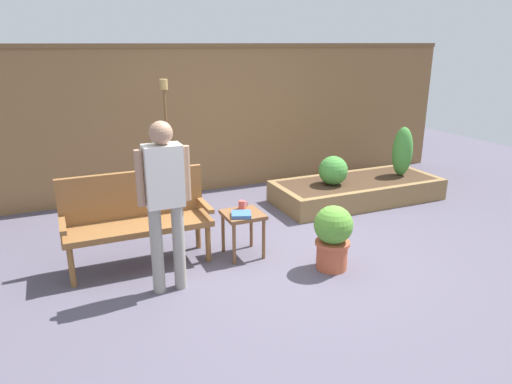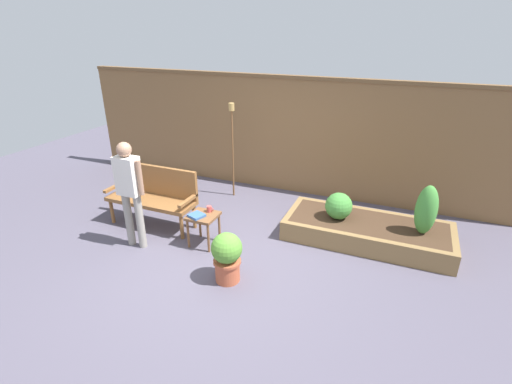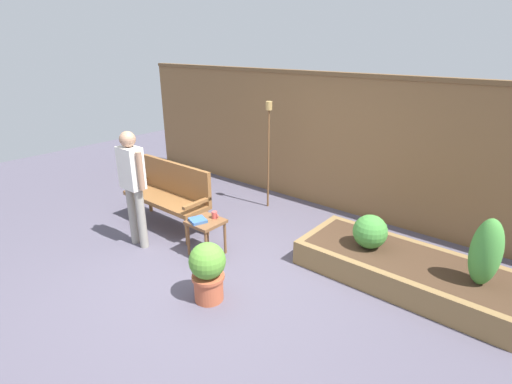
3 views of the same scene
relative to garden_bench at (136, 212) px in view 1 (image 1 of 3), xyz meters
name	(u,v)px [view 1 (image 1 of 3)]	position (x,y,z in m)	size (l,w,h in m)	color
ground_plane	(284,256)	(1.43, -0.48, -0.54)	(14.00, 14.00, 0.00)	#514C5B
fence_back	(206,119)	(1.43, 2.12, 0.55)	(8.40, 0.14, 2.16)	brown
garden_bench	(136,212)	(0.00, 0.00, 0.00)	(1.44, 0.48, 0.94)	brown
side_table	(243,220)	(1.05, -0.28, -0.15)	(0.40, 0.40, 0.48)	brown
cup_on_table	(242,205)	(1.09, -0.16, -0.02)	(0.11, 0.07, 0.09)	#CC4C47
book_on_table	(241,215)	(0.99, -0.37, -0.05)	(0.20, 0.19, 0.04)	#38609E
potted_boxwood	(333,235)	(1.75, -0.92, -0.18)	(0.39, 0.39, 0.66)	#B75638
raised_planter_bed	(357,190)	(3.23, 0.74, -0.39)	(2.40, 1.00, 0.30)	olive
shrub_near_bench	(333,171)	(2.78, 0.71, -0.04)	(0.40, 0.40, 0.40)	brown
shrub_far_corner	(402,152)	(3.96, 0.71, 0.11)	(0.29, 0.29, 0.72)	brown
tiki_torch	(166,123)	(0.68, 1.46, 0.64)	(0.10, 0.10, 1.73)	brown
person_by_bench	(165,193)	(0.16, -0.69, 0.39)	(0.47, 0.20, 1.56)	gray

